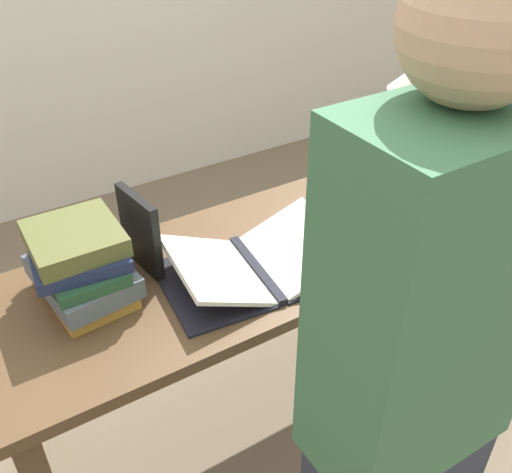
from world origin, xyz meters
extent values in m
plane|color=#70604C|center=(0.00, 0.00, 0.00)|extent=(12.00, 12.00, 0.00)
cube|color=brown|center=(0.00, 0.00, 0.72)|extent=(1.55, 0.56, 0.03)
cube|color=brown|center=(0.73, -0.23, 0.35)|extent=(0.06, 0.06, 0.71)
cube|color=brown|center=(-0.73, 0.23, 0.35)|extent=(0.06, 0.06, 0.71)
cube|color=brown|center=(0.73, 0.23, 0.35)|extent=(0.06, 0.06, 0.71)
cube|color=black|center=(-0.06, -0.08, 0.75)|extent=(0.05, 0.31, 0.02)
cube|color=black|center=(-0.20, -0.06, 0.75)|extent=(0.27, 0.34, 0.01)
cube|color=black|center=(0.07, -0.09, 0.75)|extent=(0.27, 0.34, 0.01)
cube|color=white|center=(-0.18, -0.06, 0.79)|extent=(0.24, 0.32, 0.10)
cube|color=white|center=(0.05, -0.09, 0.79)|extent=(0.24, 0.32, 0.10)
cube|color=#BC8933|center=(-0.48, 0.07, 0.76)|extent=(0.20, 0.27, 0.03)
cube|color=slate|center=(-0.48, 0.07, 0.80)|extent=(0.23, 0.30, 0.05)
cube|color=#234C2D|center=(-0.48, 0.07, 0.85)|extent=(0.17, 0.27, 0.03)
cube|color=#1E284C|center=(-0.48, 0.07, 0.88)|extent=(0.24, 0.26, 0.03)
cube|color=brown|center=(-0.48, 0.07, 0.92)|extent=(0.21, 0.22, 0.05)
cube|color=black|center=(-0.31, 0.11, 0.85)|extent=(0.05, 0.18, 0.22)
cylinder|color=#ADADB2|center=(0.57, 0.06, 0.75)|extent=(0.14, 0.14, 0.02)
cylinder|color=#ADADB2|center=(0.57, 0.06, 0.92)|extent=(0.02, 0.02, 0.32)
cone|color=silver|center=(0.57, 0.06, 1.12)|extent=(0.16, 0.16, 0.08)
cylinder|color=white|center=(0.17, -0.12, 0.79)|extent=(0.09, 0.09, 0.10)
torus|color=white|center=(0.14, -0.08, 0.79)|extent=(0.04, 0.05, 0.05)
cube|color=#3D704C|center=(-0.11, -0.67, 1.10)|extent=(0.36, 0.20, 0.65)
sphere|color=tan|center=(-0.11, -0.65, 1.52)|extent=(0.20, 0.20, 0.20)
camera|label=1|loc=(-0.70, -1.10, 1.70)|focal=40.00mm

